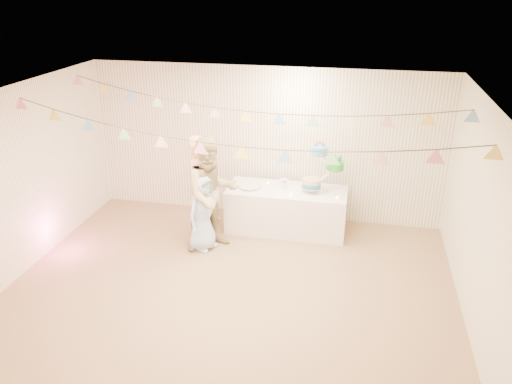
% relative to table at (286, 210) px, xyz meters
% --- Properties ---
extents(floor, '(6.00, 6.00, 0.00)m').
position_rel_table_xyz_m(floor, '(-0.47, -1.96, -0.36)').
color(floor, '#866748').
rests_on(floor, ground).
extents(ceiling, '(6.00, 6.00, 0.00)m').
position_rel_table_xyz_m(ceiling, '(-0.47, -1.96, 2.24)').
color(ceiling, silver).
rests_on(ceiling, ground).
extents(back_wall, '(6.00, 6.00, 0.00)m').
position_rel_table_xyz_m(back_wall, '(-0.47, 0.54, 0.94)').
color(back_wall, white).
rests_on(back_wall, ground).
extents(front_wall, '(6.00, 6.00, 0.00)m').
position_rel_table_xyz_m(front_wall, '(-0.47, -4.46, 0.94)').
color(front_wall, white).
rests_on(front_wall, ground).
extents(left_wall, '(5.00, 5.00, 0.00)m').
position_rel_table_xyz_m(left_wall, '(-3.47, -1.96, 0.94)').
color(left_wall, white).
rests_on(left_wall, ground).
extents(right_wall, '(5.00, 5.00, 0.00)m').
position_rel_table_xyz_m(right_wall, '(2.53, -1.96, 0.94)').
color(right_wall, white).
rests_on(right_wall, ground).
extents(table, '(1.94, 0.78, 0.73)m').
position_rel_table_xyz_m(table, '(0.00, 0.00, 0.00)').
color(table, white).
rests_on(table, floor).
extents(cake_stand, '(0.70, 0.41, 0.79)m').
position_rel_table_xyz_m(cake_stand, '(0.55, 0.05, 0.78)').
color(cake_stand, silver).
rests_on(cake_stand, table).
extents(cake_bottom, '(0.31, 0.31, 0.15)m').
position_rel_table_xyz_m(cake_bottom, '(0.40, -0.01, 0.47)').
color(cake_bottom, teal).
rests_on(cake_bottom, cake_stand).
extents(cake_middle, '(0.27, 0.27, 0.22)m').
position_rel_table_xyz_m(cake_middle, '(0.73, 0.14, 0.74)').
color(cake_middle, '#209324').
rests_on(cake_middle, cake_stand).
extents(cake_top_tier, '(0.25, 0.25, 0.19)m').
position_rel_table_xyz_m(cake_top_tier, '(0.49, 0.02, 1.01)').
color(cake_top_tier, '#439DD3').
rests_on(cake_top_tier, cake_stand).
extents(platter, '(0.36, 0.36, 0.02)m').
position_rel_table_xyz_m(platter, '(-0.61, -0.05, 0.39)').
color(platter, white).
rests_on(platter, table).
extents(posy, '(0.15, 0.15, 0.18)m').
position_rel_table_xyz_m(posy, '(-0.06, 0.05, 0.47)').
color(posy, white).
rests_on(posy, table).
extents(person_adult_a, '(0.57, 0.72, 1.72)m').
position_rel_table_xyz_m(person_adult_a, '(-1.25, -0.56, 0.50)').
color(person_adult_a, '#FAAF82').
rests_on(person_adult_a, floor).
extents(person_adult_b, '(1.10, 1.07, 1.79)m').
position_rel_table_xyz_m(person_adult_b, '(-1.02, -0.80, 0.53)').
color(person_adult_b, tan).
rests_on(person_adult_b, floor).
extents(person_child, '(0.60, 0.71, 1.23)m').
position_rel_table_xyz_m(person_child, '(-1.16, -0.88, 0.25)').
color(person_child, '#A7C8ED').
rests_on(person_child, floor).
extents(bunting_back, '(5.60, 1.10, 0.40)m').
position_rel_table_xyz_m(bunting_back, '(-0.47, -0.86, 1.99)').
color(bunting_back, pink).
rests_on(bunting_back, ceiling).
extents(bunting_front, '(5.60, 0.90, 0.36)m').
position_rel_table_xyz_m(bunting_front, '(-0.47, -2.16, 1.96)').
color(bunting_front, '#72A5E5').
rests_on(bunting_front, ceiling).
extents(tealight_0, '(0.04, 0.04, 0.03)m').
position_rel_table_xyz_m(tealight_0, '(-0.80, -0.15, 0.38)').
color(tealight_0, '#FFD88C').
rests_on(tealight_0, table).
extents(tealight_1, '(0.04, 0.04, 0.03)m').
position_rel_table_xyz_m(tealight_1, '(-0.35, 0.18, 0.38)').
color(tealight_1, '#FFD88C').
rests_on(tealight_1, table).
extents(tealight_2, '(0.04, 0.04, 0.03)m').
position_rel_table_xyz_m(tealight_2, '(0.10, -0.22, 0.38)').
color(tealight_2, '#FFD88C').
rests_on(tealight_2, table).
extents(tealight_3, '(0.04, 0.04, 0.03)m').
position_rel_table_xyz_m(tealight_3, '(0.35, 0.22, 0.38)').
color(tealight_3, '#FFD88C').
rests_on(tealight_3, table).
extents(tealight_4, '(0.04, 0.04, 0.03)m').
position_rel_table_xyz_m(tealight_4, '(0.82, -0.18, 0.38)').
color(tealight_4, '#FFD88C').
rests_on(tealight_4, table).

